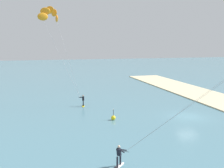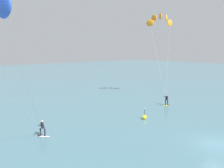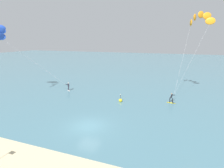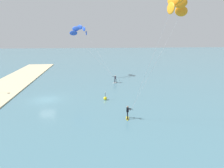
{
  "view_description": "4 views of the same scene",
  "coord_description": "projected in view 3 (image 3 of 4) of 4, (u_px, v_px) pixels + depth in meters",
  "views": [
    {
      "loc": [
        -29.18,
        17.92,
        9.24
      ],
      "look_at": [
        0.13,
        9.94,
        4.55
      ],
      "focal_mm": 43.0,
      "sensor_mm": 36.0,
      "label": 1
    },
    {
      "loc": [
        -20.73,
        -8.76,
        8.59
      ],
      "look_at": [
        -2.78,
        11.33,
        4.58
      ],
      "focal_mm": 37.88,
      "sensor_mm": 36.0,
      "label": 2
    },
    {
      "loc": [
        9.58,
        -17.77,
        10.16
      ],
      "look_at": [
        -0.61,
        9.8,
        2.88
      ],
      "focal_mm": 29.07,
      "sensor_mm": 36.0,
      "label": 3
    },
    {
      "loc": [
        34.07,
        7.69,
        10.66
      ],
      "look_at": [
        -0.12,
        10.75,
        2.38
      ],
      "focal_mm": 34.24,
      "sensor_mm": 36.0,
      "label": 4
    }
  ],
  "objects": [
    {
      "name": "kitesurfer_mid_water",
      "position": [
        3.0,
        35.0,
        29.93
      ],
      "size": [
        10.35,
        10.65,
        12.46
      ],
      "color": "white",
      "rests_on": "ground"
    },
    {
      "name": "kitesurfer_nearshore",
      "position": [
        199.0,
        22.0,
        29.17
      ],
      "size": [
        6.2,
        6.29,
        14.54
      ],
      "color": "yellow",
      "rests_on": "ground"
    },
    {
      "name": "ground_plane",
      "position": [
        89.0,
        126.0,
        21.85
      ],
      "size": [
        240.0,
        240.0,
        0.0
      ],
      "primitive_type": "plane",
      "color": "slate"
    },
    {
      "name": "marker_buoy",
      "position": [
        120.0,
        100.0,
        30.13
      ],
      "size": [
        0.56,
        0.56,
        1.38
      ],
      "color": "yellow",
      "rests_on": "ground"
    }
  ]
}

